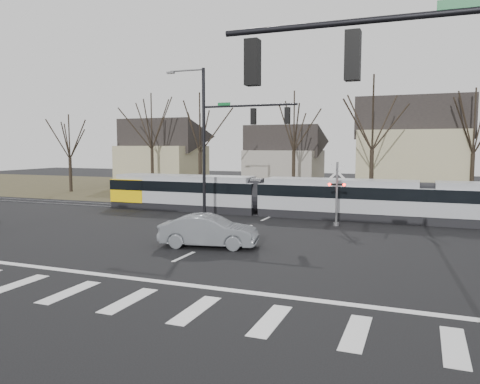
% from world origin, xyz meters
% --- Properties ---
extents(ground, '(140.00, 140.00, 0.00)m').
position_xyz_m(ground, '(0.00, 0.00, 0.00)').
color(ground, black).
extents(grass_verge, '(140.00, 28.00, 0.01)m').
position_xyz_m(grass_verge, '(0.00, 32.00, 0.01)').
color(grass_verge, '#38331E').
rests_on(grass_verge, ground).
extents(crosswalk, '(27.00, 2.60, 0.01)m').
position_xyz_m(crosswalk, '(0.00, -4.00, 0.01)').
color(crosswalk, silver).
rests_on(crosswalk, ground).
extents(stop_line, '(28.00, 0.35, 0.01)m').
position_xyz_m(stop_line, '(0.00, -1.80, 0.01)').
color(stop_line, silver).
rests_on(stop_line, ground).
extents(lane_dashes, '(0.18, 30.00, 0.01)m').
position_xyz_m(lane_dashes, '(0.00, 16.00, 0.01)').
color(lane_dashes, silver).
rests_on(lane_dashes, ground).
extents(rail_pair, '(90.00, 1.52, 0.06)m').
position_xyz_m(rail_pair, '(0.00, 15.80, 0.03)').
color(rail_pair, '#59595E').
rests_on(rail_pair, ground).
extents(tram, '(35.75, 2.65, 2.71)m').
position_xyz_m(tram, '(4.52, 16.00, 1.48)').
color(tram, gray).
rests_on(tram, ground).
extents(sedan, '(3.48, 5.46, 1.59)m').
position_xyz_m(sedan, '(0.16, 4.31, 0.80)').
color(sedan, slate).
rests_on(sedan, ground).
extents(signal_pole_near_right, '(6.72, 0.44, 8.00)m').
position_xyz_m(signal_pole_near_right, '(10.11, -6.00, 5.17)').
color(signal_pole_near_right, black).
rests_on(signal_pole_near_right, ground).
extents(signal_pole_far, '(9.28, 0.44, 10.20)m').
position_xyz_m(signal_pole_far, '(-2.41, 12.50, 5.70)').
color(signal_pole_far, black).
rests_on(signal_pole_far, ground).
extents(rail_crossing_signal, '(1.08, 0.36, 4.00)m').
position_xyz_m(rail_crossing_signal, '(5.00, 12.79, 1.89)').
color(rail_crossing_signal, '#59595B').
rests_on(rail_crossing_signal, ground).
extents(tree_row, '(59.20, 7.20, 10.00)m').
position_xyz_m(tree_row, '(2.00, 26.00, 5.00)').
color(tree_row, black).
rests_on(tree_row, ground).
extents(house_a, '(9.72, 8.64, 8.60)m').
position_xyz_m(house_a, '(-20.00, 34.00, 4.46)').
color(house_a, gray).
rests_on(house_a, ground).
extents(house_b, '(8.64, 7.56, 7.65)m').
position_xyz_m(house_b, '(-5.00, 36.00, 3.97)').
color(house_b, gray).
rests_on(house_b, ground).
extents(house_c, '(10.80, 8.64, 10.10)m').
position_xyz_m(house_c, '(9.00, 33.00, 5.23)').
color(house_c, gray).
rests_on(house_c, ground).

